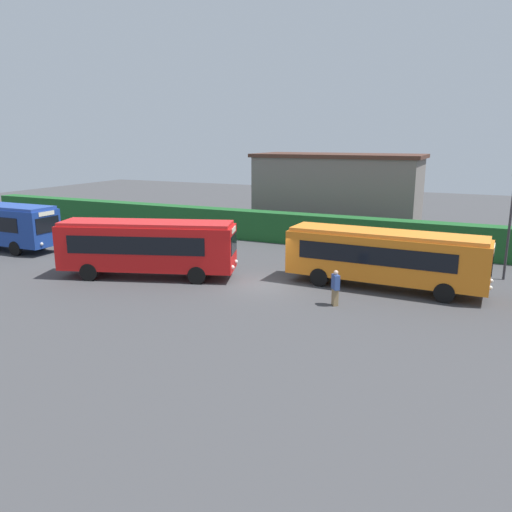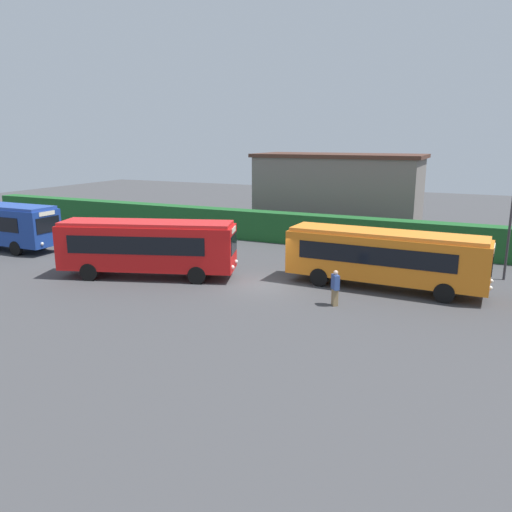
# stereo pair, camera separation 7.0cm
# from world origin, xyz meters

# --- Properties ---
(ground_plane) EXTENTS (108.32, 108.32, 0.00)m
(ground_plane) POSITION_xyz_m (0.00, 0.00, 0.00)
(ground_plane) COLOR #424244
(bus_red) EXTENTS (10.21, 5.41, 3.26)m
(bus_red) POSITION_xyz_m (-6.58, -1.27, 1.87)
(bus_red) COLOR red
(bus_red) RESTS_ON ground_plane
(bus_orange) EXTENTS (10.53, 2.70, 3.09)m
(bus_orange) POSITION_xyz_m (6.17, 2.13, 1.79)
(bus_orange) COLOR orange
(bus_orange) RESTS_ON ground_plane
(person_center) EXTENTS (0.47, 0.51, 1.91)m
(person_center) POSITION_xyz_m (-5.60, 2.13, 1.02)
(person_center) COLOR olive
(person_center) RESTS_ON ground_plane
(person_right) EXTENTS (0.50, 0.54, 1.75)m
(person_right) POSITION_xyz_m (4.61, -1.69, 0.92)
(person_right) COLOR olive
(person_right) RESTS_ON ground_plane
(hedge_row) EXTENTS (66.16, 1.47, 2.28)m
(hedge_row) POSITION_xyz_m (0.00, 11.37, 1.14)
(hedge_row) COLOR #1D5927
(hedge_row) RESTS_ON ground_plane
(depot_building) EXTENTS (13.68, 6.22, 6.58)m
(depot_building) POSITION_xyz_m (-0.59, 16.99, 3.30)
(depot_building) COLOR slate
(depot_building) RESTS_ON ground_plane
(traffic_cone) EXTENTS (0.36, 0.36, 0.60)m
(traffic_cone) POSITION_xyz_m (-24.91, 6.11, 0.30)
(traffic_cone) COLOR orange
(traffic_cone) RESTS_ON ground_plane
(lamppost) EXTENTS (0.36, 0.36, 6.08)m
(lamppost) POSITION_xyz_m (12.09, 6.72, 3.76)
(lamppost) COLOR #38383D
(lamppost) RESTS_ON ground_plane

